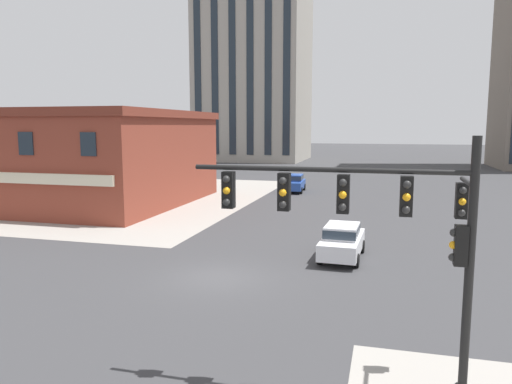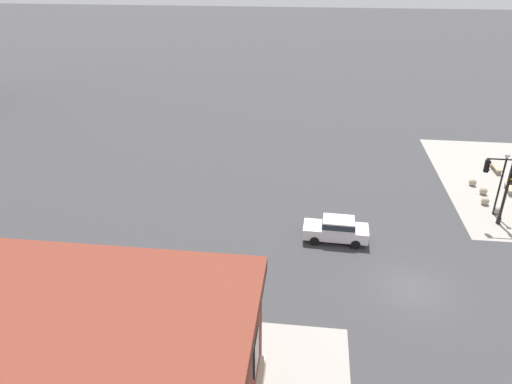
{
  "view_description": "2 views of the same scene",
  "coord_description": "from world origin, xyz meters",
  "px_view_note": "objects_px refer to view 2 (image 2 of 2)",
  "views": [
    {
      "loc": [
        6.72,
        -18.71,
        6.36
      ],
      "look_at": [
        1.44,
        0.95,
        3.58
      ],
      "focal_mm": 34.06,
      "sensor_mm": 36.0,
      "label": 1
    },
    {
      "loc": [
        -23.8,
        6.42,
        17.88
      ],
      "look_at": [
        8.5,
        10.39,
        1.52
      ],
      "focal_mm": 33.68,
      "sensor_mm": 36.0,
      "label": 2
    }
  ],
  "objects_px": {
    "bench_mid_block": "(496,168)",
    "car_main_southbound_near": "(337,229)",
    "bench_near_signal": "(510,188)",
    "bollard_sphere_curb_b": "(485,201)",
    "street_lamp_corner_near": "(502,176)",
    "bollard_sphere_curb_c": "(483,191)",
    "bollard_sphere_curb_d": "(473,182)",
    "bollard_sphere_curb_a": "(497,210)"
  },
  "relations": [
    {
      "from": "bench_mid_block",
      "to": "car_main_southbound_near",
      "type": "bearing_deg",
      "value": 132.52
    },
    {
      "from": "bench_near_signal",
      "to": "car_main_southbound_near",
      "type": "distance_m",
      "value": 17.21
    },
    {
      "from": "bollard_sphere_curb_b",
      "to": "street_lamp_corner_near",
      "type": "height_order",
      "value": "street_lamp_corner_near"
    },
    {
      "from": "bench_mid_block",
      "to": "bollard_sphere_curb_b",
      "type": "bearing_deg",
      "value": 156.8
    },
    {
      "from": "street_lamp_corner_near",
      "to": "car_main_southbound_near",
      "type": "distance_m",
      "value": 13.25
    },
    {
      "from": "bollard_sphere_curb_c",
      "to": "street_lamp_corner_near",
      "type": "bearing_deg",
      "value": 176.12
    },
    {
      "from": "bollard_sphere_curb_b",
      "to": "bollard_sphere_curb_c",
      "type": "height_order",
      "value": "same"
    },
    {
      "from": "bollard_sphere_curb_d",
      "to": "bench_near_signal",
      "type": "bearing_deg",
      "value": -108.55
    },
    {
      "from": "bollard_sphere_curb_a",
      "to": "bollard_sphere_curb_b",
      "type": "distance_m",
      "value": 1.53
    },
    {
      "from": "bench_mid_block",
      "to": "car_main_southbound_near",
      "type": "xyz_separation_m",
      "value": [
        -13.48,
        14.7,
        0.59
      ]
    },
    {
      "from": "bollard_sphere_curb_d",
      "to": "street_lamp_corner_near",
      "type": "xyz_separation_m",
      "value": [
        -4.98,
        -0.18,
        2.85
      ]
    },
    {
      "from": "bollard_sphere_curb_b",
      "to": "street_lamp_corner_near",
      "type": "relative_size",
      "value": 0.12
    },
    {
      "from": "bollard_sphere_curb_a",
      "to": "street_lamp_corner_near",
      "type": "xyz_separation_m",
      "value": [
        -0.06,
        0.28,
        2.85
      ]
    },
    {
      "from": "street_lamp_corner_near",
      "to": "bollard_sphere_curb_a",
      "type": "bearing_deg",
      "value": -77.92
    },
    {
      "from": "bollard_sphere_curb_a",
      "to": "bollard_sphere_curb_d",
      "type": "height_order",
      "value": "same"
    },
    {
      "from": "bollard_sphere_curb_d",
      "to": "street_lamp_corner_near",
      "type": "height_order",
      "value": "street_lamp_corner_near"
    },
    {
      "from": "bollard_sphere_curb_d",
      "to": "bench_near_signal",
      "type": "relative_size",
      "value": 0.33
    },
    {
      "from": "bollard_sphere_curb_a",
      "to": "bench_mid_block",
      "type": "xyz_separation_m",
      "value": [
        8.22,
        -2.44,
        0.02
      ]
    },
    {
      "from": "bollard_sphere_curb_b",
      "to": "bench_near_signal",
      "type": "height_order",
      "value": "bollard_sphere_curb_b"
    },
    {
      "from": "bench_mid_block",
      "to": "bollard_sphere_curb_d",
      "type": "bearing_deg",
      "value": 138.61
    },
    {
      "from": "bollard_sphere_curb_c",
      "to": "bench_near_signal",
      "type": "bearing_deg",
      "value": -72.39
    },
    {
      "from": "bollard_sphere_curb_a",
      "to": "bench_near_signal",
      "type": "relative_size",
      "value": 0.33
    },
    {
      "from": "bollard_sphere_curb_c",
      "to": "bench_near_signal",
      "type": "relative_size",
      "value": 0.33
    },
    {
      "from": "bench_near_signal",
      "to": "bollard_sphere_curb_d",
      "type": "bearing_deg",
      "value": 71.45
    },
    {
      "from": "bollard_sphere_curb_c",
      "to": "bench_mid_block",
      "type": "xyz_separation_m",
      "value": [
        4.93,
        -2.5,
        0.02
      ]
    },
    {
      "from": "bench_mid_block",
      "to": "street_lamp_corner_near",
      "type": "xyz_separation_m",
      "value": [
        -8.29,
        2.73,
        2.83
      ]
    },
    {
      "from": "bollard_sphere_curb_d",
      "to": "bench_mid_block",
      "type": "bearing_deg",
      "value": -41.39
    },
    {
      "from": "bollard_sphere_curb_a",
      "to": "bollard_sphere_curb_c",
      "type": "xyz_separation_m",
      "value": [
        3.3,
        0.05,
        0.0
      ]
    },
    {
      "from": "bollard_sphere_curb_b",
      "to": "bench_near_signal",
      "type": "relative_size",
      "value": 0.33
    },
    {
      "from": "bench_mid_block",
      "to": "car_main_southbound_near",
      "type": "relative_size",
      "value": 0.4
    },
    {
      "from": "bollard_sphere_curb_d",
      "to": "bench_mid_block",
      "type": "relative_size",
      "value": 0.34
    },
    {
      "from": "bollard_sphere_curb_b",
      "to": "car_main_southbound_near",
      "type": "height_order",
      "value": "car_main_southbound_near"
    },
    {
      "from": "bollard_sphere_curb_a",
      "to": "bollard_sphere_curb_d",
      "type": "bearing_deg",
      "value": 5.42
    },
    {
      "from": "bollard_sphere_curb_c",
      "to": "bench_mid_block",
      "type": "bearing_deg",
      "value": -26.9
    },
    {
      "from": "bollard_sphere_curb_b",
      "to": "bench_mid_block",
      "type": "xyz_separation_m",
      "value": [
        6.76,
        -2.9,
        0.02
      ]
    },
    {
      "from": "bollard_sphere_curb_a",
      "to": "bench_near_signal",
      "type": "bearing_deg",
      "value": -28.91
    },
    {
      "from": "bollard_sphere_curb_d",
      "to": "bench_near_signal",
      "type": "xyz_separation_m",
      "value": [
        -0.9,
        -2.69,
        0.02
      ]
    },
    {
      "from": "bench_mid_block",
      "to": "street_lamp_corner_near",
      "type": "distance_m",
      "value": 9.17
    },
    {
      "from": "bollard_sphere_curb_c",
      "to": "car_main_southbound_near",
      "type": "distance_m",
      "value": 14.92
    },
    {
      "from": "bollard_sphere_curb_b",
      "to": "street_lamp_corner_near",
      "type": "xyz_separation_m",
      "value": [
        -1.52,
        -0.17,
        2.85
      ]
    },
    {
      "from": "bench_mid_block",
      "to": "car_main_southbound_near",
      "type": "height_order",
      "value": "car_main_southbound_near"
    },
    {
      "from": "bollard_sphere_curb_c",
      "to": "bollard_sphere_curb_d",
      "type": "relative_size",
      "value": 1.0
    }
  ]
}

